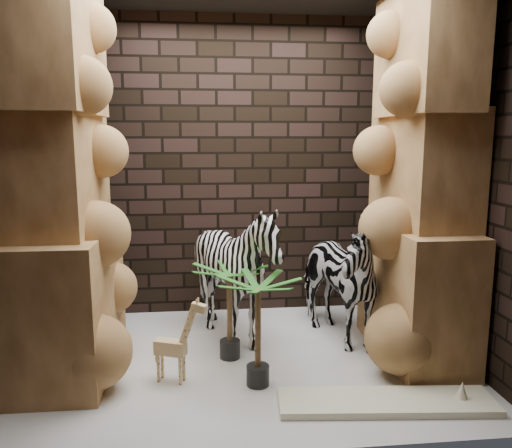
{
  "coord_description": "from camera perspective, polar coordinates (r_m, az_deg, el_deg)",
  "views": [
    {
      "loc": [
        -0.33,
        -3.87,
        1.81
      ],
      "look_at": [
        0.1,
        0.15,
        1.11
      ],
      "focal_mm": 35.28,
      "sensor_mm": 36.0,
      "label": 1
    }
  ],
  "objects": [
    {
      "name": "floor",
      "position": [
        4.29,
        -1.13,
        -15.17
      ],
      "size": [
        3.5,
        3.5,
        0.0
      ],
      "primitive_type": "plane",
      "color": "silver",
      "rests_on": "ground"
    },
    {
      "name": "wall_back",
      "position": [
        5.14,
        -2.39,
        6.33
      ],
      "size": [
        3.5,
        0.0,
        3.5
      ],
      "primitive_type": "plane",
      "rotation": [
        1.57,
        0.0,
        0.0
      ],
      "color": "black",
      "rests_on": "ground"
    },
    {
      "name": "wall_front",
      "position": [
        2.66,
        1.07,
        3.14
      ],
      "size": [
        3.5,
        0.0,
        3.5
      ],
      "primitive_type": "plane",
      "rotation": [
        -1.57,
        0.0,
        0.0
      ],
      "color": "black",
      "rests_on": "ground"
    },
    {
      "name": "wall_left",
      "position": [
        4.14,
        -26.21,
        4.51
      ],
      "size": [
        0.0,
        3.0,
        3.0
      ],
      "primitive_type": "plane",
      "rotation": [
        1.57,
        0.0,
        1.57
      ],
      "color": "black",
      "rests_on": "ground"
    },
    {
      "name": "wall_right",
      "position": [
        4.41,
        22.2,
        5.05
      ],
      "size": [
        0.0,
        3.0,
        3.0
      ],
      "primitive_type": "plane",
      "rotation": [
        1.57,
        0.0,
        -1.57
      ],
      "color": "black",
      "rests_on": "ground"
    },
    {
      "name": "rock_pillar_left",
      "position": [
        4.03,
        -21.52,
        4.72
      ],
      "size": [
        0.68,
        1.3,
        3.0
      ],
      "primitive_type": null,
      "color": "tan",
      "rests_on": "floor"
    },
    {
      "name": "rock_pillar_right",
      "position": [
        4.26,
        18.27,
        5.14
      ],
      "size": [
        0.58,
        1.25,
        3.0
      ],
      "primitive_type": null,
      "color": "tan",
      "rests_on": "floor"
    },
    {
      "name": "zebra_right",
      "position": [
        4.52,
        8.55,
        -5.15
      ],
      "size": [
        0.91,
        1.23,
        1.3
      ],
      "primitive_type": "imported",
      "rotation": [
        0.0,
        0.0,
        0.32
      ],
      "color": "white",
      "rests_on": "floor"
    },
    {
      "name": "zebra_left",
      "position": [
        4.43,
        -2.26,
        -6.37
      ],
      "size": [
        1.38,
        1.53,
        1.15
      ],
      "primitive_type": "imported",
      "rotation": [
        0.0,
        0.0,
        -0.33
      ],
      "color": "white",
      "rests_on": "floor"
    },
    {
      "name": "giraffe_toy",
      "position": [
        3.87,
        -9.71,
        -12.63
      ],
      "size": [
        0.37,
        0.23,
        0.68
      ],
      "primitive_type": null,
      "rotation": [
        0.0,
        0.0,
        -0.36
      ],
      "color": "#EBCB87",
      "rests_on": "floor"
    },
    {
      "name": "palm_front",
      "position": [
        4.19,
        -3.01,
        -9.83
      ],
      "size": [
        0.36,
        0.36,
        0.81
      ],
      "primitive_type": null,
      "color": "#266A1D",
      "rests_on": "floor"
    },
    {
      "name": "palm_back",
      "position": [
        3.74,
        0.21,
        -12.06
      ],
      "size": [
        0.36,
        0.36,
        0.83
      ],
      "primitive_type": null,
      "color": "#266A1D",
      "rests_on": "floor"
    },
    {
      "name": "surfboard",
      "position": [
        3.75,
        14.56,
        -18.96
      ],
      "size": [
        1.5,
        0.49,
        0.05
      ],
      "primitive_type": "cube",
      "rotation": [
        0.0,
        0.0,
        -0.09
      ],
      "color": "#F6F1C9",
      "rests_on": "floor"
    }
  ]
}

